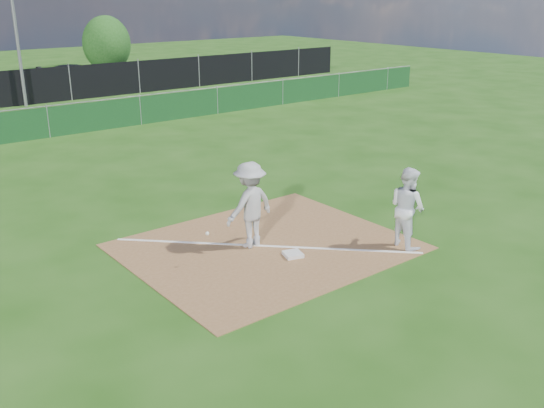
{
  "coord_description": "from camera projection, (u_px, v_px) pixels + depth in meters",
  "views": [
    {
      "loc": [
        -7.79,
        -8.99,
        5.49
      ],
      "look_at": [
        0.17,
        1.0,
        1.0
      ],
      "focal_mm": 40.0,
      "sensor_mm": 36.0,
      "label": 1
    }
  ],
  "objects": [
    {
      "name": "runner",
      "position": [
        407.0,
        207.0,
        13.56
      ],
      "size": [
        0.82,
        0.99,
        1.85
      ],
      "primitive_type": "imported",
      "rotation": [
        0.0,
        0.0,
        1.43
      ],
      "color": "white",
      "rests_on": "ground"
    },
    {
      "name": "light_pole",
      "position": [
        15.0,
        24.0,
        29.34
      ],
      "size": [
        0.16,
        0.16,
        8.0
      ],
      "primitive_type": "cylinder",
      "color": "slate",
      "rests_on": "ground"
    },
    {
      "name": "car_right",
      "position": [
        78.0,
        75.0,
        36.88
      ],
      "size": [
        4.65,
        2.2,
        1.31
      ],
      "primitive_type": "imported",
      "rotation": [
        0.0,
        0.0,
        1.49
      ],
      "color": "black",
      "rests_on": "parking_lot"
    },
    {
      "name": "foul_line",
      "position": [
        266.0,
        246.0,
        13.77
      ],
      "size": [
        5.01,
        5.01,
        0.01
      ],
      "primitive_type": "cube",
      "rotation": [
        0.0,
        0.0,
        0.79
      ],
      "color": "white",
      "rests_on": "infield_dirt"
    },
    {
      "name": "ground",
      "position": [
        102.0,
        164.0,
        20.42
      ],
      "size": [
        90.0,
        90.0,
        0.0
      ],
      "primitive_type": "plane",
      "color": "#1E4A10",
      "rests_on": "ground"
    },
    {
      "name": "play_at_first",
      "position": [
        250.0,
        205.0,
        13.49
      ],
      "size": [
        2.07,
        0.86,
        1.96
      ],
      "color": "#BABABD",
      "rests_on": "infield_dirt"
    },
    {
      "name": "infield_dirt",
      "position": [
        266.0,
        247.0,
        13.77
      ],
      "size": [
        6.0,
        5.0,
        0.02
      ],
      "primitive_type": "cube",
      "color": "brown",
      "rests_on": "ground"
    },
    {
      "name": "tree_right",
      "position": [
        107.0,
        44.0,
        42.49
      ],
      "size": [
        3.33,
        3.33,
        3.95
      ],
      "color": "#382316",
      "rests_on": "ground"
    },
    {
      "name": "green_fence",
      "position": [
        48.0,
        123.0,
        23.91
      ],
      "size": [
        44.0,
        0.05,
        1.2
      ],
      "primitive_type": "cube",
      "color": "#0F3917",
      "rests_on": "ground"
    },
    {
      "name": "first_base",
      "position": [
        293.0,
        254.0,
        13.24
      ],
      "size": [
        0.48,
        0.48,
        0.08
      ],
      "primitive_type": "cube",
      "rotation": [
        0.0,
        0.0,
        -0.31
      ],
      "color": "silver",
      "rests_on": "infield_dirt"
    }
  ]
}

